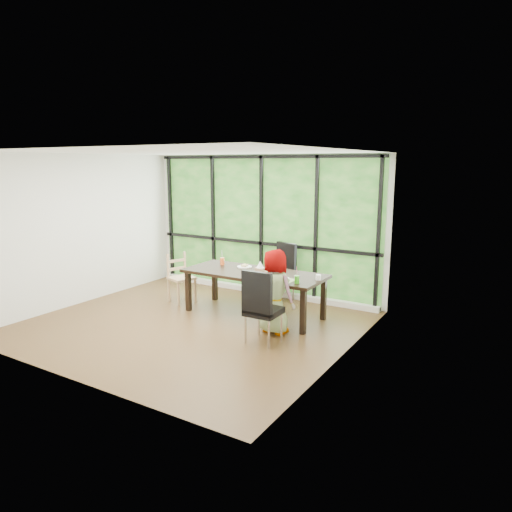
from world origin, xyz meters
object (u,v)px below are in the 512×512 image
(green_cup, at_px, (297,279))
(white_mug, at_px, (318,277))
(child_older, at_px, (275,292))
(plate_far, at_px, (245,267))
(plate_near, at_px, (281,279))
(dining_table, at_px, (254,294))
(chair_interior_leather, at_px, (264,306))
(tissue_box, at_px, (260,271))
(chair_window_leather, at_px, (279,272))
(orange_cup, at_px, (222,261))
(chair_end_beech, at_px, (182,278))
(child_toddler, at_px, (271,282))

(green_cup, bearing_deg, white_mug, 61.07)
(child_older, height_order, plate_far, child_older)
(plate_near, bearing_deg, child_older, -75.62)
(dining_table, bearing_deg, child_older, -37.68)
(chair_interior_leather, relative_size, plate_near, 4.11)
(green_cup, relative_size, tissue_box, 0.85)
(chair_interior_leather, bearing_deg, child_older, -85.27)
(tissue_box, bearing_deg, white_mug, 10.46)
(child_older, height_order, green_cup, child_older)
(chair_window_leather, relative_size, orange_cup, 8.62)
(chair_window_leather, height_order, chair_interior_leather, same)
(chair_end_beech, distance_m, plate_near, 2.20)
(plate_near, height_order, orange_cup, orange_cup)
(orange_cup, relative_size, white_mug, 1.49)
(dining_table, bearing_deg, chair_end_beech, -179.21)
(orange_cup, distance_m, white_mug, 1.93)
(child_older, relative_size, white_mug, 15.29)
(chair_interior_leather, xyz_separation_m, green_cup, (0.19, 0.66, 0.27))
(chair_end_beech, relative_size, child_older, 0.70)
(child_toddler, distance_m, plate_far, 0.58)
(child_toddler, height_order, plate_near, child_toddler)
(green_cup, bearing_deg, child_toddler, 136.71)
(child_toddler, xyz_separation_m, orange_cup, (-0.79, -0.38, 0.36))
(child_older, bearing_deg, child_toddler, -51.26)
(child_older, relative_size, tissue_box, 9.17)
(chair_window_leather, bearing_deg, tissue_box, -62.20)
(child_toddler, height_order, tissue_box, child_toddler)
(dining_table, xyz_separation_m, white_mug, (1.14, 0.05, 0.42))
(chair_window_leather, distance_m, white_mug, 1.51)
(chair_end_beech, bearing_deg, tissue_box, -74.63)
(dining_table, height_order, child_toddler, child_toddler)
(chair_window_leather, relative_size, child_older, 0.84)
(chair_end_beech, height_order, child_toddler, chair_end_beech)
(tissue_box, bearing_deg, dining_table, 147.86)
(child_older, height_order, tissue_box, child_older)
(child_toddler, xyz_separation_m, white_mug, (1.14, -0.53, 0.34))
(plate_far, distance_m, plate_near, 1.04)
(plate_near, relative_size, orange_cup, 2.10)
(chair_end_beech, bearing_deg, child_older, -84.49)
(chair_interior_leather, distance_m, child_older, 0.43)
(chair_end_beech, bearing_deg, orange_cup, -55.05)
(child_toddler, xyz_separation_m, plate_near, (0.62, -0.78, 0.31))
(dining_table, relative_size, child_toddler, 2.67)
(chair_window_leather, xyz_separation_m, chair_end_beech, (-1.51, -0.99, -0.09))
(chair_end_beech, height_order, white_mug, chair_end_beech)
(plate_far, bearing_deg, dining_table, -34.60)
(child_older, distance_m, green_cup, 0.38)
(dining_table, height_order, chair_window_leather, chair_window_leather)
(chair_interior_leather, distance_m, tissue_box, 1.05)
(plate_near, xyz_separation_m, tissue_box, (-0.43, 0.08, 0.05))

